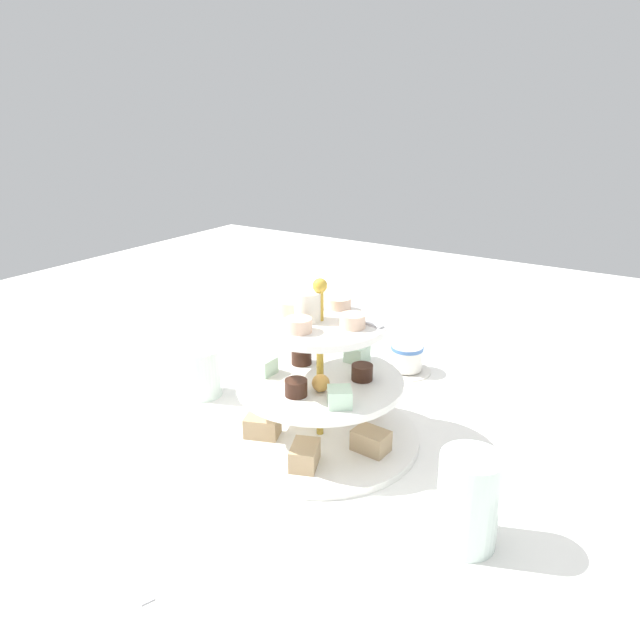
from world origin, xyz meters
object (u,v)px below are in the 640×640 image
Objects in this scene: tiered_serving_stand at (320,393)px; water_glass_mid_back at (203,372)px; water_glass_tall_right at (468,500)px; water_glass_short_left at (328,344)px; butter_knife_right at (522,419)px; teacup_with_saucer at (407,359)px; butter_knife_left at (120,551)px.

tiered_serving_stand is 3.49× the size of water_glass_mid_back.
water_glass_mid_back is at bearing -12.41° from water_glass_tall_right.
butter_knife_right is at bearing 177.07° from water_glass_short_left.
tiered_serving_stand reaches higher than teacup_with_saucer.
tiered_serving_stand is at bearing 119.24° from water_glass_short_left.
tiered_serving_stand is at bearing 88.22° from teacup_with_saucer.
tiered_serving_stand is 0.27m from water_glass_short_left.
butter_knife_left is 0.37m from water_glass_mid_back.
butter_knife_right is (0.02, -0.31, -0.05)m from water_glass_tall_right.
water_glass_short_left is 0.55m from butter_knife_left.
water_glass_tall_right is 0.65× the size of butter_knife_right.
butter_knife_right is 2.07× the size of water_glass_mid_back.
tiered_serving_stand is 0.27m from water_glass_tall_right.
water_glass_short_left is at bearing -116.50° from water_glass_mid_back.
tiered_serving_stand is 1.68× the size of butter_knife_right.
teacup_with_saucer is 0.24m from butter_knife_right.
butter_knife_left is at bearing 116.45° from butter_knife_right.
teacup_with_saucer is at bearing -57.12° from water_glass_tall_right.
water_glass_short_left reaches higher than teacup_with_saucer.
water_glass_mid_back is (0.11, 0.22, 0.00)m from water_glass_short_left.
butter_knife_left is 1.00× the size of butter_knife_right.
water_glass_tall_right is at bearing 167.59° from water_glass_mid_back.
tiered_serving_stand is 3.18× the size of teacup_with_saucer.
teacup_with_saucer is (-0.01, -0.28, -0.05)m from tiered_serving_stand.
water_glass_short_left is 0.37m from butter_knife_right.
tiered_serving_stand reaches higher than butter_knife_right.
water_glass_short_left is at bearing 119.37° from butter_knife_left.
tiered_serving_stand reaches higher than water_glass_mid_back.
tiered_serving_stand is at bearing 98.03° from butter_knife_right.
butter_knife_right is at bearing -86.99° from water_glass_tall_right.
water_glass_tall_right is at bearing 159.51° from tiered_serving_stand.
teacup_with_saucer is at bearing -161.15° from water_glass_short_left.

